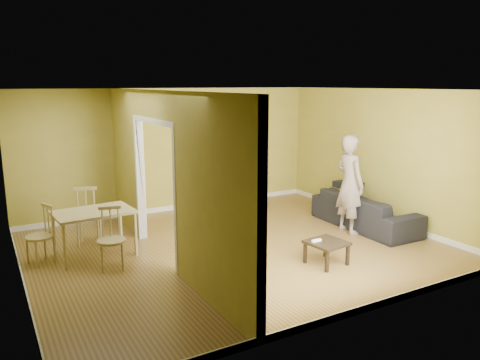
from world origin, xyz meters
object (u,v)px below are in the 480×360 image
object	(u,v)px
dining_table	(94,216)
sofa	(365,206)
bookshelf	(224,165)
chair_left	(39,235)
person	(350,176)
chair_far	(88,215)
chair_near	(111,239)
coffee_table	(327,245)

from	to	relation	value
dining_table	sofa	bearing A→B (deg)	-11.35
bookshelf	chair_left	bearing A→B (deg)	-156.53
person	chair_far	world-z (taller)	person
sofa	chair_near	size ratio (longest dim) A/B	2.43
person	bookshelf	xyz separation A→B (m)	(-1.07, 2.88, -0.15)
chair_near	coffee_table	bearing A→B (deg)	-12.53
bookshelf	chair_far	size ratio (longest dim) A/B	1.76
chair_near	chair_far	distance (m)	1.28
sofa	coffee_table	xyz separation A→B (m)	(-1.85, -1.11, -0.12)
dining_table	chair_far	size ratio (longest dim) A/B	1.13
chair_left	dining_table	bearing A→B (deg)	63.25
person	dining_table	xyz separation A→B (m)	(-4.34, 1.04, -0.40)
dining_table	bookshelf	bearing A→B (deg)	29.38
dining_table	chair_left	bearing A→B (deg)	174.61
sofa	chair_near	distance (m)	4.73
bookshelf	chair_near	xyz separation A→B (m)	(-3.16, -2.50, -0.46)
person	dining_table	bearing A→B (deg)	80.35
coffee_table	dining_table	bearing A→B (deg)	145.09
dining_table	coffee_table	bearing A→B (deg)	-34.91
person	coffee_table	distance (m)	1.87
bookshelf	chair_far	world-z (taller)	bookshelf
bookshelf	chair_near	bearing A→B (deg)	-141.71
bookshelf	chair_left	world-z (taller)	bookshelf
sofa	dining_table	world-z (taller)	sofa
bookshelf	chair_left	size ratio (longest dim) A/B	2.03
chair_left	chair_near	xyz separation A→B (m)	(0.90, -0.73, 0.01)
coffee_table	chair_left	size ratio (longest dim) A/B	0.60
sofa	chair_near	world-z (taller)	chair_near
sofa	person	bearing A→B (deg)	99.55
dining_table	chair_near	distance (m)	0.70
sofa	chair_far	size ratio (longest dim) A/B	2.13
chair_left	person	bearing A→B (deg)	56.41
sofa	chair_left	distance (m)	5.72
coffee_table	sofa	bearing A→B (deg)	30.98
sofa	dining_table	xyz separation A→B (m)	(-4.82, 0.97, 0.24)
bookshelf	chair_left	xyz separation A→B (m)	(-4.06, -1.76, -0.46)
sofa	chair_near	bearing A→B (deg)	87.49
dining_table	chair_far	world-z (taller)	chair_far
chair_near	dining_table	bearing A→B (deg)	112.36
sofa	chair_left	size ratio (longest dim) A/B	2.47
bookshelf	coffee_table	bearing A→B (deg)	-94.23
bookshelf	chair_far	distance (m)	3.47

